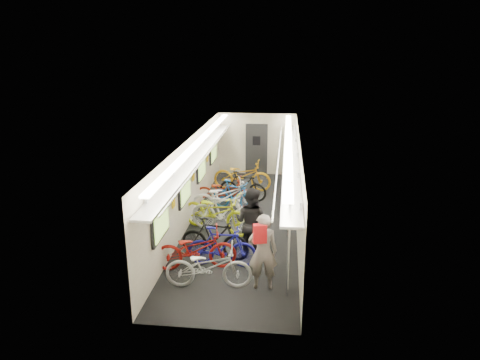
% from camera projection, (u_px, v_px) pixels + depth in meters
% --- Properties ---
extents(train_car_shell, '(10.00, 10.00, 10.00)m').
position_uv_depth(train_car_shell, '(234.00, 159.00, 12.50)').
color(train_car_shell, black).
rests_on(train_car_shell, ground).
extents(bicycle_0, '(1.82, 0.76, 0.94)m').
position_uv_depth(bicycle_0, '(209.00, 266.00, 8.74)').
color(bicycle_0, '#B1B0B5').
rests_on(bicycle_0, ground).
extents(bicycle_1, '(1.59, 0.48, 0.95)m').
position_uv_depth(bicycle_1, '(222.00, 247.00, 9.60)').
color(bicycle_1, navy).
rests_on(bicycle_1, ground).
extents(bicycle_2, '(1.92, 1.02, 0.96)m').
position_uv_depth(bicycle_2, '(196.00, 249.00, 9.47)').
color(bicycle_2, maroon).
rests_on(bicycle_2, ground).
extents(bicycle_3, '(1.74, 0.79, 1.01)m').
position_uv_depth(bicycle_3, '(215.00, 238.00, 9.96)').
color(bicycle_3, black).
rests_on(bicycle_3, ground).
extents(bicycle_4, '(2.22, 1.54, 1.11)m').
position_uv_depth(bicycle_4, '(216.00, 212.00, 11.45)').
color(bicycle_4, '#B7BD11').
rests_on(bicycle_4, ground).
extents(bicycle_5, '(1.95, 0.90, 1.13)m').
position_uv_depth(bicycle_5, '(224.00, 212.00, 11.43)').
color(bicycle_5, silver).
rests_on(bicycle_5, ground).
extents(bicycle_6, '(2.08, 1.29, 1.03)m').
position_uv_depth(bicycle_6, '(224.00, 197.00, 12.74)').
color(bicycle_6, silver).
rests_on(bicycle_6, ground).
extents(bicycle_7, '(1.62, 1.02, 0.94)m').
position_uv_depth(bicycle_7, '(234.00, 196.00, 12.98)').
color(bicycle_7, '#185095').
rests_on(bicycle_7, ground).
extents(bicycle_8, '(1.90, 0.77, 0.98)m').
position_uv_depth(bicycle_8, '(224.00, 192.00, 13.27)').
color(bicycle_8, maroon).
rests_on(bicycle_8, ground).
extents(bicycle_9, '(1.67, 0.81, 0.96)m').
position_uv_depth(bicycle_9, '(243.00, 186.00, 13.87)').
color(bicycle_9, black).
rests_on(bicycle_9, ground).
extents(bicycle_10, '(2.09, 0.93, 1.07)m').
position_uv_depth(bicycle_10, '(242.00, 175.00, 14.89)').
color(bicycle_10, '#C88712').
rests_on(bicycle_10, ground).
extents(passenger_near, '(0.63, 0.45, 1.63)m').
position_uv_depth(passenger_near, '(263.00, 252.00, 8.61)').
color(passenger_near, slate).
rests_on(passenger_near, ground).
extents(passenger_mid, '(1.00, 0.90, 1.69)m').
position_uv_depth(passenger_mid, '(251.00, 222.00, 10.02)').
color(passenger_mid, black).
rests_on(passenger_mid, ground).
extents(backpack, '(0.29, 0.20, 0.38)m').
position_uv_depth(backpack, '(260.00, 234.00, 8.32)').
color(backpack, red).
rests_on(backpack, passenger_near).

